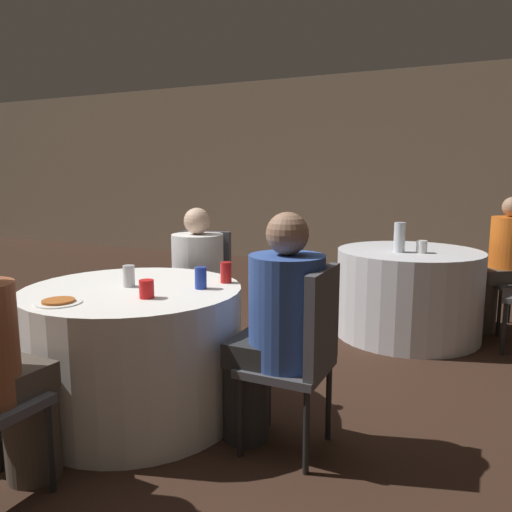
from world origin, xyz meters
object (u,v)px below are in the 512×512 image
object	(u,v)px
soda_can_silver	(129,276)
bottle_far	(399,237)
chair_near_north	(203,282)
table_near	(135,350)
pizza_plate_near	(58,302)
person_orange_shirt	(501,265)
person_white_shirt	(195,282)
soda_can_red	(226,272)
chair_near_east	(305,346)
person_blue_shirt	(275,329)
soda_can_blue	(201,278)
chair_far_west	(300,261)
table_far	(408,293)

from	to	relation	value
soda_can_silver	bottle_far	world-z (taller)	bottle_far
chair_near_north	table_near	bearing A→B (deg)	90.00
pizza_plate_near	soda_can_silver	bearing A→B (deg)	80.26
person_orange_shirt	person_white_shirt	distance (m)	2.66
table_near	soda_can_silver	size ratio (longest dim) A/B	10.01
soda_can_red	table_near	bearing A→B (deg)	-140.54
chair_near_east	pizza_plate_near	distance (m)	1.23
person_blue_shirt	bottle_far	size ratio (longest dim) A/B	4.88
pizza_plate_near	bottle_far	distance (m)	2.69
table_near	soda_can_blue	bearing A→B (deg)	21.76
soda_can_blue	pizza_plate_near	bearing A→B (deg)	-129.54
chair_near_east	person_orange_shirt	bearing A→B (deg)	-18.51
soda_can_blue	person_white_shirt	bearing A→B (deg)	124.43
chair_far_west	person_white_shirt	size ratio (longest dim) A/B	0.83
person_white_shirt	soda_can_red	world-z (taller)	person_white_shirt
person_white_shirt	pizza_plate_near	size ratio (longest dim) A/B	4.98
chair_far_west	person_blue_shirt	world-z (taller)	person_blue_shirt
table_near	soda_can_red	bearing A→B (deg)	39.46
table_near	chair_far_west	xyz separation A→B (m)	(0.20, 2.20, 0.18)
chair_near_north	soda_can_blue	distance (m)	1.04
person_orange_shirt	person_white_shirt	size ratio (longest dim) A/B	1.05
chair_far_west	person_white_shirt	xyz separation A→B (m)	(-0.33, -1.34, 0.03)
person_white_shirt	soda_can_red	distance (m)	0.78
table_near	pizza_plate_near	size ratio (longest dim) A/B	5.43
table_far	soda_can_blue	size ratio (longest dim) A/B	9.77
table_near	chair_near_north	world-z (taller)	chair_near_north
chair_far_west	chair_near_north	bearing A→B (deg)	-10.87
bottle_far	soda_can_red	bearing A→B (deg)	-114.20
chair_near_east	person_orange_shirt	distance (m)	2.72
chair_near_north	person_orange_shirt	bearing A→B (deg)	-151.50
soda_can_red	person_white_shirt	bearing A→B (deg)	136.26
chair_far_west	bottle_far	bearing A→B (deg)	80.89
chair_far_west	person_blue_shirt	xyz separation A→B (m)	(0.68, -2.20, 0.06)
chair_near_north	pizza_plate_near	distance (m)	1.46
table_far	soda_can_silver	size ratio (longest dim) A/B	9.77
soda_can_red	chair_near_north	bearing A→B (deg)	129.95
table_far	bottle_far	size ratio (longest dim) A/B	4.90
chair_far_west	soda_can_silver	xyz separation A→B (m)	(-0.23, -2.18, 0.24)
bottle_far	person_blue_shirt	bearing A→B (deg)	-97.73
soda_can_red	chair_near_east	bearing A→B (deg)	-29.23
chair_near_north	pizza_plate_near	xyz separation A→B (m)	(0.04, -1.44, 0.19)
table_near	chair_far_west	distance (m)	2.21
soda_can_silver	bottle_far	distance (m)	2.26
person_orange_shirt	chair_near_east	bearing A→B (deg)	127.08
table_far	chair_near_east	size ratio (longest dim) A/B	1.28
bottle_far	person_orange_shirt	bearing A→B (deg)	39.07
table_near	table_far	world-z (taller)	same
chair_near_north	person_orange_shirt	distance (m)	2.58
chair_near_north	chair_near_east	xyz separation A→B (m)	(1.18, -1.02, 0.00)
pizza_plate_near	person_white_shirt	bearing A→B (deg)	90.87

